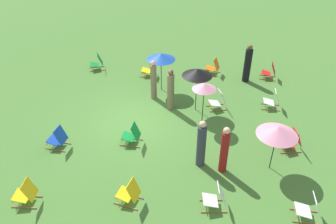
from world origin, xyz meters
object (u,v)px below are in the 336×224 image
at_px(deckchair_1, 130,193).
at_px(person_2, 201,145).
at_px(deckchair_8, 218,101).
at_px(deckchair_0, 149,69).
at_px(person_4, 224,151).
at_px(person_3, 171,90).
at_px(deckchair_2, 270,71).
at_px(person_0, 154,80).
at_px(deckchair_12, 132,135).
at_px(deckchair_5, 58,139).
at_px(umbrella_0, 161,57).
at_px(umbrella_2, 197,72).
at_px(umbrella_3, 204,86).
at_px(deckchair_4, 273,100).
at_px(deckchair_10, 26,194).
at_px(deckchair_7, 213,67).
at_px(deckchair_3, 292,141).
at_px(deckchair_9, 97,62).
at_px(deckchair_6, 216,198).
at_px(umbrella_1, 278,131).
at_px(deckchair_11, 310,208).
at_px(person_1, 248,64).

distance_m(deckchair_1, person_2, 2.78).
bearing_deg(deckchair_8, deckchair_0, -146.83).
bearing_deg(person_4, person_2, -41.26).
bearing_deg(person_3, deckchair_2, -144.57).
bearing_deg(person_0, deckchair_12, 35.17).
bearing_deg(deckchair_5, umbrella_0, 152.99).
xyz_separation_m(umbrella_2, umbrella_3, (0.89, 0.25, -0.12)).
height_order(deckchair_4, person_2, person_2).
bearing_deg(deckchair_2, deckchair_10, -34.28).
distance_m(deckchair_7, umbrella_3, 4.41).
relative_size(deckchair_3, deckchair_9, 0.97).
xyz_separation_m(deckchair_8, deckchair_10, (5.43, -5.92, 0.00)).
xyz_separation_m(deckchair_0, deckchair_10, (8.17, -2.72, 0.00)).
bearing_deg(umbrella_2, deckchair_2, 129.54).
xyz_separation_m(deckchair_6, person_4, (-1.53, 0.32, 0.48)).
bearing_deg(umbrella_1, person_0, -134.39).
bearing_deg(person_3, person_2, 112.45).
xyz_separation_m(deckchair_12, umbrella_1, (1.00, 4.74, 1.17)).
height_order(deckchair_2, deckchair_11, same).
xyz_separation_m(umbrella_2, person_4, (3.57, 0.85, -0.89)).
distance_m(deckchair_2, person_4, 7.11).
bearing_deg(umbrella_0, umbrella_3, 36.11).
relative_size(deckchair_0, person_0, 0.46).
distance_m(deckchair_0, deckchair_1, 7.97).
bearing_deg(umbrella_2, person_0, -114.26).
height_order(deckchair_0, deckchair_12, same).
bearing_deg(deckchair_6, umbrella_2, -178.00).
height_order(deckchair_4, umbrella_1, umbrella_1).
bearing_deg(deckchair_6, person_2, -171.25).
distance_m(umbrella_1, person_0, 6.00).
relative_size(deckchair_5, deckchair_8, 0.97).
distance_m(deckchair_12, person_2, 2.66).
distance_m(deckchair_9, umbrella_1, 10.11).
bearing_deg(deckchair_8, deckchair_4, 77.94).
bearing_deg(person_2, deckchair_12, 10.58).
bearing_deg(person_0, deckchair_2, 155.46).
xyz_separation_m(deckchair_5, deckchair_12, (-0.37, 2.60, 0.00)).
height_order(deckchair_3, umbrella_3, umbrella_3).
relative_size(deckchair_9, deckchair_12, 1.03).
bearing_deg(umbrella_3, deckchair_0, -146.47).
height_order(deckchair_1, person_4, person_4).
distance_m(deckchair_3, deckchair_8, 3.48).
distance_m(deckchair_2, deckchair_12, 7.95).
bearing_deg(deckchair_7, deckchair_10, -16.65).
height_order(person_1, person_4, person_1).
xyz_separation_m(deckchair_11, person_2, (-2.01, -2.98, 0.47)).
bearing_deg(deckchair_6, umbrella_1, 128.48).
bearing_deg(deckchair_6, umbrella_3, 179.83).
xyz_separation_m(deckchair_7, deckchair_9, (-0.15, -5.86, 0.00)).
bearing_deg(deckchair_9, umbrella_0, 45.50).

